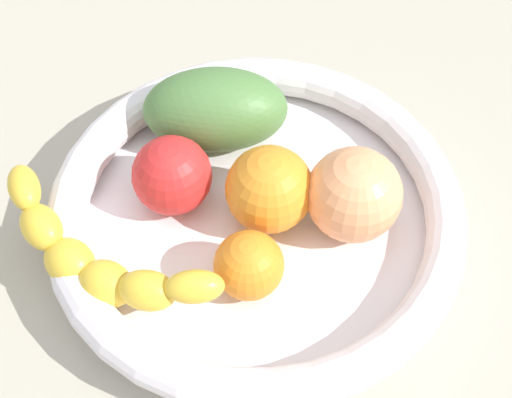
% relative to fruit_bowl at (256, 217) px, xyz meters
% --- Properties ---
extents(kitchen_counter, '(1.20, 1.20, 0.03)m').
position_rel_fruit_bowl_xyz_m(kitchen_counter, '(0.00, 0.00, -0.04)').
color(kitchen_counter, '#AEA795').
rests_on(kitchen_counter, ground).
extents(fruit_bowl, '(0.32, 0.32, 0.05)m').
position_rel_fruit_bowl_xyz_m(fruit_bowl, '(0.00, 0.00, 0.00)').
color(fruit_bowl, white).
rests_on(fruit_bowl, kitchen_counter).
extents(banana_draped_left, '(0.19, 0.09, 0.05)m').
position_rel_fruit_bowl_xyz_m(banana_draped_left, '(0.09, 0.09, 0.02)').
color(banana_draped_left, yellow).
rests_on(banana_draped_left, fruit_bowl).
extents(orange_front, '(0.05, 0.05, 0.05)m').
position_rel_fruit_bowl_xyz_m(orange_front, '(-0.01, 0.05, 0.02)').
color(orange_front, orange).
rests_on(orange_front, fruit_bowl).
extents(orange_mid_left, '(0.07, 0.07, 0.07)m').
position_rel_fruit_bowl_xyz_m(orange_mid_left, '(-0.01, -0.01, 0.03)').
color(orange_mid_left, orange).
rests_on(orange_mid_left, fruit_bowl).
extents(tomato_red, '(0.06, 0.06, 0.06)m').
position_rel_fruit_bowl_xyz_m(tomato_red, '(0.07, -0.00, 0.02)').
color(tomato_red, red).
rests_on(tomato_red, fruit_bowl).
extents(peach_blush, '(0.07, 0.07, 0.07)m').
position_rel_fruit_bowl_xyz_m(peach_blush, '(-0.07, -0.02, 0.03)').
color(peach_blush, '#F9A36B').
rests_on(peach_blush, fruit_bowl).
extents(mango_green, '(0.13, 0.11, 0.07)m').
position_rel_fruit_bowl_xyz_m(mango_green, '(0.06, -0.07, 0.03)').
color(mango_green, '#507E3F').
rests_on(mango_green, fruit_bowl).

